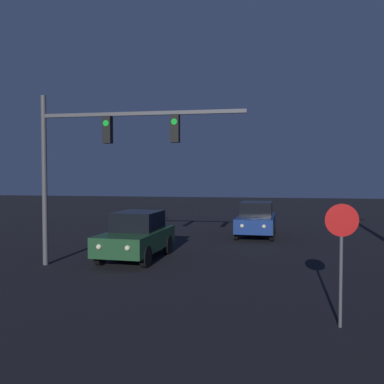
% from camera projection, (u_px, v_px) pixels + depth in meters
% --- Properties ---
extents(car_near, '(2.05, 4.28, 1.75)m').
position_uv_depth(car_near, '(137.00, 235.00, 15.81)').
color(car_near, '#1E4728').
rests_on(car_near, ground_plane).
extents(car_far, '(1.99, 4.26, 1.75)m').
position_uv_depth(car_far, '(256.00, 219.00, 21.49)').
color(car_far, navy).
rests_on(car_far, ground_plane).
extents(traffic_signal_mast, '(7.00, 0.30, 5.83)m').
position_uv_depth(traffic_signal_mast, '(97.00, 149.00, 14.32)').
color(traffic_signal_mast, '#4C4C51').
rests_on(traffic_signal_mast, ground_plane).
extents(stop_sign, '(0.67, 0.07, 2.54)m').
position_uv_depth(stop_sign, '(341.00, 242.00, 8.68)').
color(stop_sign, '#4C4C51').
rests_on(stop_sign, ground_plane).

